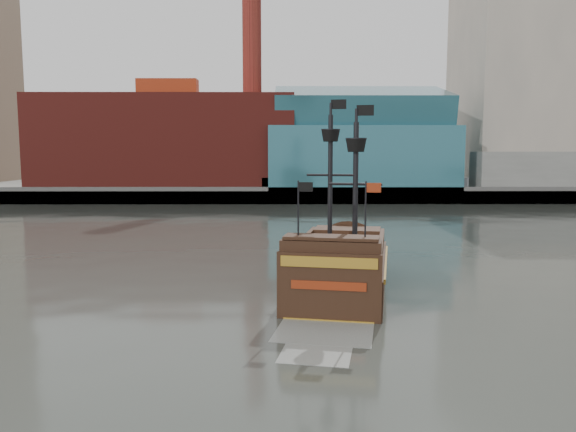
{
  "coord_description": "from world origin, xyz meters",
  "views": [
    {
      "loc": [
        -2.63,
        -23.55,
        8.05
      ],
      "look_at": [
        -2.36,
        11.53,
        4.0
      ],
      "focal_mm": 35.0,
      "sensor_mm": 36.0,
      "label": 1
    }
  ],
  "objects": [
    {
      "name": "skyline",
      "position": [
        5.21,
        84.56,
        24.55
      ],
      "size": [
        149.0,
        45.0,
        62.0
      ],
      "color": "#806A4C",
      "rests_on": "promenade_far"
    },
    {
      "name": "promenade_far",
      "position": [
        0.0,
        92.0,
        1.0
      ],
      "size": [
        220.0,
        60.0,
        2.0
      ],
      "primitive_type": "cube",
      "color": "slate",
      "rests_on": "ground"
    },
    {
      "name": "pirate_ship",
      "position": [
        0.64,
        8.37,
        1.08
      ],
      "size": [
        7.66,
        16.54,
        11.92
      ],
      "rotation": [
        0.0,
        0.0,
        -0.19
      ],
      "color": "black",
      "rests_on": "ground"
    },
    {
      "name": "ground",
      "position": [
        0.0,
        0.0,
        0.0
      ],
      "size": [
        400.0,
        400.0,
        0.0
      ],
      "primitive_type": "plane",
      "color": "#282B26",
      "rests_on": "ground"
    },
    {
      "name": "seawall",
      "position": [
        0.0,
        62.5,
        1.3
      ],
      "size": [
        220.0,
        1.0,
        2.6
      ],
      "primitive_type": "cube",
      "color": "#4C4C49",
      "rests_on": "ground"
    }
  ]
}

